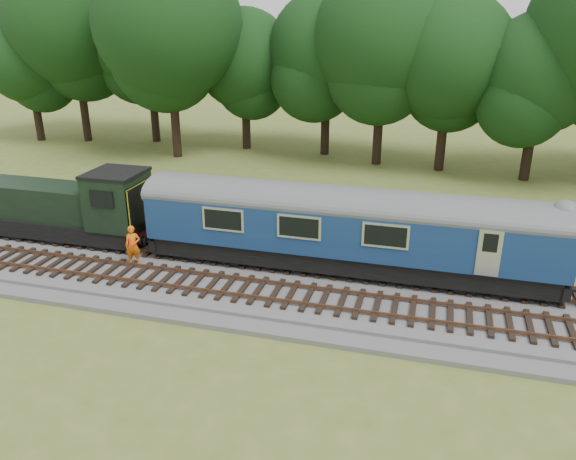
% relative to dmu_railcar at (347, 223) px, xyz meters
% --- Properties ---
extents(ground, '(120.00, 120.00, 0.00)m').
position_rel_dmu_railcar_xyz_m(ground, '(-1.71, -1.40, -2.61)').
color(ground, '#566926').
rests_on(ground, ground).
extents(ballast, '(70.00, 7.00, 0.35)m').
position_rel_dmu_railcar_xyz_m(ballast, '(-1.71, -1.40, -2.43)').
color(ballast, '#4C4C4F').
rests_on(ballast, ground).
extents(track_north, '(67.20, 2.40, 0.21)m').
position_rel_dmu_railcar_xyz_m(track_north, '(-1.71, -0.00, -2.19)').
color(track_north, black).
rests_on(track_north, ballast).
extents(track_south, '(67.20, 2.40, 0.21)m').
position_rel_dmu_railcar_xyz_m(track_south, '(-1.71, -3.00, -2.19)').
color(track_south, black).
rests_on(track_south, ballast).
extents(fence, '(64.00, 0.12, 1.00)m').
position_rel_dmu_railcar_xyz_m(fence, '(-1.71, 3.10, -2.61)').
color(fence, '#6B6054').
rests_on(fence, ground).
extents(tree_line, '(70.00, 8.00, 18.00)m').
position_rel_dmu_railcar_xyz_m(tree_line, '(-1.71, 20.60, -2.61)').
color(tree_line, black).
rests_on(tree_line, ground).
extents(dmu_railcar, '(18.05, 2.86, 3.88)m').
position_rel_dmu_railcar_xyz_m(dmu_railcar, '(0.00, 0.00, 0.00)').
color(dmu_railcar, black).
rests_on(dmu_railcar, ground).
extents(shunter_loco, '(8.91, 2.60, 3.38)m').
position_rel_dmu_railcar_xyz_m(shunter_loco, '(-13.93, 0.00, -0.63)').
color(shunter_loco, black).
rests_on(shunter_loco, ground).
extents(worker, '(0.79, 0.66, 1.86)m').
position_rel_dmu_railcar_xyz_m(worker, '(-9.44, -1.95, -1.33)').
color(worker, orange).
rests_on(worker, ballast).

